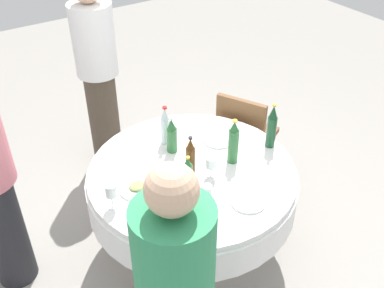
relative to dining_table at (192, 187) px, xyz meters
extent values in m
plane|color=gray|center=(0.00, 0.00, -0.59)|extent=(10.00, 10.00, 0.00)
cylinder|color=white|center=(0.00, 0.00, 0.13)|extent=(1.34, 1.34, 0.04)
cylinder|color=white|center=(0.00, 0.00, 0.00)|extent=(1.37, 1.37, 0.22)
cylinder|color=slate|center=(0.00, 0.00, -0.35)|extent=(0.14, 0.14, 0.48)
cylinder|color=slate|center=(0.00, 0.00, -0.58)|extent=(0.56, 0.56, 0.03)
cylinder|color=#593314|center=(-0.05, -0.05, 0.26)|extent=(0.06, 0.06, 0.22)
cone|color=#593314|center=(-0.05, -0.05, 0.40)|extent=(0.05, 0.05, 0.07)
cylinder|color=black|center=(-0.05, -0.05, 0.44)|extent=(0.03, 0.03, 0.01)
cylinder|color=silver|center=(0.02, 0.35, 0.24)|extent=(0.07, 0.07, 0.19)
cone|color=silver|center=(0.02, 0.35, 0.38)|extent=(0.06, 0.06, 0.09)
cylinder|color=red|center=(0.02, 0.35, 0.43)|extent=(0.03, 0.03, 0.01)
cylinder|color=#2D6B38|center=(0.27, -0.07, 0.27)|extent=(0.07, 0.07, 0.24)
cone|color=#2D6B38|center=(0.27, -0.07, 0.42)|extent=(0.06, 0.06, 0.07)
cylinder|color=gold|center=(0.27, -0.07, 0.46)|extent=(0.03, 0.03, 0.01)
cylinder|color=#2D6B38|center=(-0.13, -0.15, 0.24)|extent=(0.06, 0.06, 0.19)
cone|color=#2D6B38|center=(-0.13, -0.15, 0.37)|extent=(0.05, 0.05, 0.05)
cylinder|color=gold|center=(-0.13, -0.15, 0.40)|extent=(0.02, 0.02, 0.01)
cylinder|color=#2D6B38|center=(0.00, 0.24, 0.24)|extent=(0.07, 0.07, 0.17)
cone|color=#2D6B38|center=(0.00, 0.24, 0.36)|extent=(0.06, 0.06, 0.08)
cylinder|color=silver|center=(0.00, 0.24, 0.41)|extent=(0.03, 0.03, 0.01)
cylinder|color=#194728|center=(0.59, -0.08, 0.26)|extent=(0.06, 0.06, 0.23)
cone|color=#194728|center=(0.59, -0.08, 0.42)|extent=(0.06, 0.06, 0.09)
cylinder|color=gold|center=(0.59, -0.08, 0.47)|extent=(0.03, 0.03, 0.01)
cylinder|color=white|center=(0.06, -0.12, 0.15)|extent=(0.06, 0.06, 0.00)
cylinder|color=white|center=(0.06, -0.12, 0.19)|extent=(0.01, 0.01, 0.07)
cylinder|color=white|center=(0.06, -0.12, 0.26)|extent=(0.07, 0.07, 0.07)
cylinder|color=maroon|center=(0.06, -0.12, 0.24)|extent=(0.06, 0.06, 0.03)
cylinder|color=white|center=(-0.12, -0.33, 0.15)|extent=(0.06, 0.06, 0.00)
cylinder|color=white|center=(-0.12, -0.33, 0.19)|extent=(0.01, 0.01, 0.08)
cylinder|color=white|center=(-0.12, -0.33, 0.27)|extent=(0.06, 0.06, 0.08)
cylinder|color=white|center=(-0.57, -0.03, 0.15)|extent=(0.06, 0.06, 0.00)
cylinder|color=white|center=(-0.57, -0.03, 0.19)|extent=(0.01, 0.01, 0.08)
cylinder|color=white|center=(-0.57, -0.03, 0.27)|extent=(0.07, 0.07, 0.08)
cylinder|color=maroon|center=(-0.57, -0.03, 0.25)|extent=(0.06, 0.06, 0.03)
cylinder|color=white|center=(-0.38, 0.02, 0.16)|extent=(0.22, 0.22, 0.02)
ellipsoid|color=#8C9E59|center=(-0.38, 0.02, 0.17)|extent=(0.10, 0.09, 0.02)
cylinder|color=white|center=(0.11, -0.44, 0.16)|extent=(0.21, 0.21, 0.02)
cylinder|color=white|center=(0.32, 0.16, 0.16)|extent=(0.20, 0.20, 0.02)
cube|color=silver|center=(-0.19, 0.34, 0.15)|extent=(0.18, 0.06, 0.00)
cube|color=silver|center=(0.18, 0.44, 0.15)|extent=(0.08, 0.17, 0.00)
cube|color=silver|center=(-0.32, -0.25, 0.15)|extent=(0.17, 0.10, 0.00)
cylinder|color=#26262B|center=(-1.13, 0.47, -0.17)|extent=(0.26, 0.26, 0.84)
cylinder|color=#2D8C59|center=(-0.64, -0.83, 0.52)|extent=(0.34, 0.34, 0.57)
sphere|color=#D8AD8C|center=(-0.64, -0.83, 0.91)|extent=(0.21, 0.21, 0.21)
cylinder|color=#4C3F33|center=(-0.04, 1.34, -0.16)|extent=(0.26, 0.26, 0.87)
cylinder|color=white|center=(-0.04, 1.34, 0.56)|extent=(0.34, 0.34, 0.58)
cube|color=brown|center=(0.83, 0.42, -0.14)|extent=(0.54, 0.54, 0.04)
cube|color=brown|center=(0.67, 0.34, 0.07)|extent=(0.22, 0.37, 0.42)
cylinder|color=gray|center=(1.06, 0.35, -0.38)|extent=(0.03, 0.03, 0.43)
cylinder|color=gray|center=(0.90, 0.65, -0.38)|extent=(0.03, 0.03, 0.43)
cylinder|color=gray|center=(0.76, 0.20, -0.38)|extent=(0.03, 0.03, 0.43)
cylinder|color=gray|center=(0.60, 0.50, -0.38)|extent=(0.03, 0.03, 0.43)
camera|label=1|loc=(-1.25, -1.89, 1.99)|focal=42.61mm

